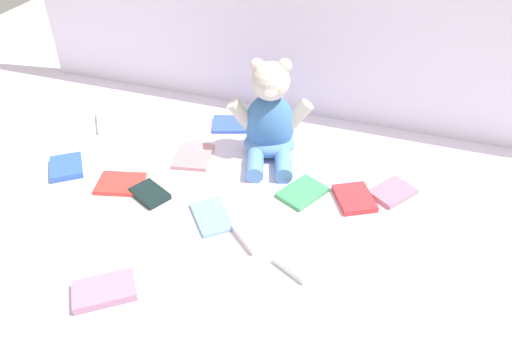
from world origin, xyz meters
name	(u,v)px	position (x,y,z in m)	size (l,w,h in m)	color
ground_plane	(274,181)	(0.00, 0.00, 0.00)	(3.20, 3.20, 0.00)	silver
backdrop_drape	(317,8)	(0.00, 0.39, 0.34)	(1.89, 0.03, 0.68)	silver
teddy_bear	(270,122)	(-0.05, 0.12, 0.11)	(0.24, 0.24, 0.29)	#3F72B2
book_case_0	(260,233)	(0.03, -0.21, 0.01)	(0.10, 0.10, 0.02)	silver
book_case_1	(111,121)	(-0.57, 0.11, 0.01)	(0.08, 0.13, 0.02)	silver
book_case_2	(66,167)	(-0.55, -0.14, 0.01)	(0.08, 0.11, 0.02)	#2F58B6
book_case_3	(193,156)	(-0.25, 0.03, 0.01)	(0.10, 0.12, 0.01)	tan
book_case_4	(104,291)	(-0.22, -0.48, 0.01)	(0.08, 0.13, 0.02)	#A77594
book_case_5	(303,192)	(0.09, -0.03, 0.01)	(0.09, 0.12, 0.01)	#3D985D
book_case_6	(354,198)	(0.22, -0.01, 0.01)	(0.09, 0.11, 0.02)	red
book_case_7	(212,217)	(-0.10, -0.19, 0.01)	(0.08, 0.13, 0.01)	#74A3D1
book_case_8	(393,192)	(0.31, 0.05, 0.01)	(0.08, 0.11, 0.01)	#B96B83
book_case_9	(302,261)	(0.15, -0.26, 0.01)	(0.09, 0.09, 0.02)	silver
book_case_10	(229,124)	(-0.22, 0.22, 0.01)	(0.10, 0.10, 0.01)	blue
book_case_11	(150,194)	(-0.28, -0.17, 0.01)	(0.07, 0.10, 0.02)	black
book_case_12	(120,184)	(-0.38, -0.15, 0.01)	(0.09, 0.12, 0.01)	red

